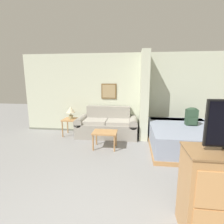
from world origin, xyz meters
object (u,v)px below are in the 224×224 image
at_px(coffee_table, 105,134).
at_px(couch, 107,126).
at_px(table_lamp, 71,111).
at_px(backpack, 192,116).
at_px(bed, 183,137).

bearing_deg(coffee_table, couch, 95.31).
xyz_separation_m(coffee_table, table_lamp, (-1.24, 0.89, 0.42)).
height_order(table_lamp, backpack, backpack).
relative_size(couch, coffee_table, 3.03).
relative_size(table_lamp, bed, 0.18).
distance_m(coffee_table, backpack, 2.35).
bearing_deg(coffee_table, backpack, 10.99).
height_order(coffee_table, bed, bed).
bearing_deg(couch, backpack, -12.40).
relative_size(couch, table_lamp, 4.85).
distance_m(couch, table_lamp, 1.25).
relative_size(coffee_table, backpack, 1.32).
xyz_separation_m(couch, backpack, (2.35, -0.52, 0.50)).
height_order(coffee_table, backpack, backpack).
distance_m(couch, backpack, 2.46).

